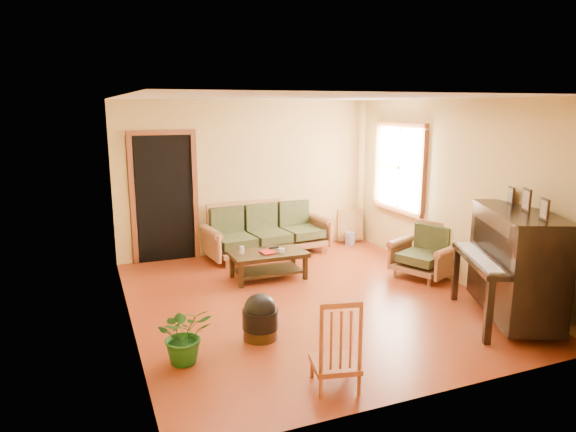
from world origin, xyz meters
name	(u,v)px	position (x,y,z in m)	size (l,w,h in m)	color
floor	(309,299)	(0.00, 0.00, 0.00)	(5.00, 5.00, 0.00)	maroon
doorway	(165,199)	(-1.45, 2.48, 1.02)	(1.08, 0.16, 2.05)	black
window	(399,168)	(2.21, 1.30, 1.50)	(0.12, 1.36, 1.46)	white
sofa	(268,229)	(0.20, 2.11, 0.45)	(2.11, 0.89, 0.91)	brown
coffee_table	(268,265)	(-0.21, 0.98, 0.20)	(1.10, 0.60, 0.40)	black
armchair	(423,251)	(1.91, 0.17, 0.40)	(0.77, 0.81, 0.81)	brown
piano	(516,267)	(1.95, -1.52, 0.66)	(0.89, 1.50, 1.33)	black
footstool	(260,322)	(-0.97, -0.87, 0.19)	(0.40, 0.40, 0.38)	black
red_chair	(336,341)	(-0.67, -2.05, 0.43)	(0.41, 0.44, 0.87)	brown
leaning_frame	(350,225)	(1.92, 2.40, 0.32)	(0.48, 0.11, 0.64)	#B9813D
ceramic_crock	(350,238)	(1.83, 2.21, 0.12)	(0.19, 0.19, 0.23)	#3645A4
potted_plant	(185,334)	(-1.84, -1.10, 0.30)	(0.54, 0.47, 0.60)	#195117
book	(262,253)	(-0.33, 0.94, 0.41)	(0.18, 0.25, 0.02)	maroon
candle	(242,250)	(-0.59, 1.05, 0.46)	(0.07, 0.07, 0.11)	silver
glass_jar	(281,250)	(-0.04, 0.89, 0.43)	(0.10, 0.10, 0.07)	silver
remote	(274,248)	(-0.06, 1.16, 0.41)	(0.16, 0.04, 0.02)	black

